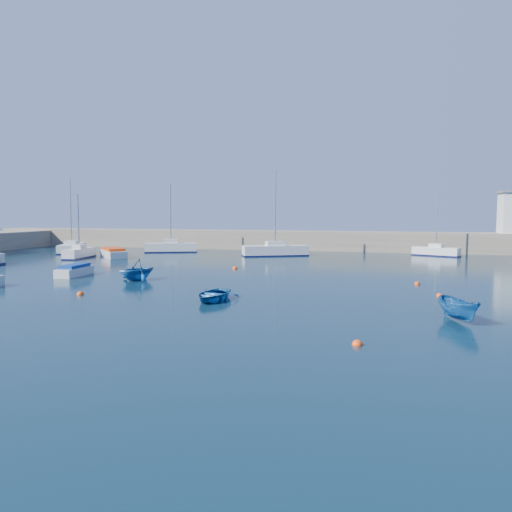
% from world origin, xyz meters
% --- Properties ---
extents(ground, '(220.00, 220.00, 0.00)m').
position_xyz_m(ground, '(0.00, 0.00, 0.00)').
color(ground, '#0C2434').
rests_on(ground, ground).
extents(back_wall, '(96.00, 4.50, 2.60)m').
position_xyz_m(back_wall, '(0.00, 46.00, 1.30)').
color(back_wall, gray).
rests_on(back_wall, ground).
extents(sailboat_3, '(2.25, 5.54, 7.30)m').
position_xyz_m(sailboat_3, '(-22.43, 27.00, 0.63)').
color(sailboat_3, silver).
rests_on(sailboat_3, ground).
extents(sailboat_4, '(4.71, 7.63, 9.61)m').
position_xyz_m(sailboat_4, '(-28.29, 33.87, 0.61)').
color(sailboat_4, silver).
rests_on(sailboat_4, ground).
extents(sailboat_5, '(6.86, 4.30, 8.85)m').
position_xyz_m(sailboat_5, '(-15.89, 37.45, 0.67)').
color(sailboat_5, silver).
rests_on(sailboat_5, ground).
extents(sailboat_6, '(7.93, 5.41, 10.18)m').
position_xyz_m(sailboat_6, '(-1.51, 35.73, 0.69)').
color(sailboat_6, silver).
rests_on(sailboat_6, ground).
extents(sailboat_7, '(5.56, 3.64, 7.28)m').
position_xyz_m(sailboat_7, '(17.12, 40.68, 0.59)').
color(sailboat_7, silver).
rests_on(sailboat_7, ground).
extents(motorboat_1, '(1.68, 4.00, 0.96)m').
position_xyz_m(motorboat_1, '(-13.32, 13.13, 0.45)').
color(motorboat_1, silver).
rests_on(motorboat_1, ground).
extents(motorboat_2, '(5.16, 5.27, 1.13)m').
position_xyz_m(motorboat_2, '(-19.12, 28.75, 0.53)').
color(motorboat_2, silver).
rests_on(motorboat_2, ground).
extents(dinghy_center, '(2.63, 3.57, 0.72)m').
position_xyz_m(dinghy_center, '(1.71, 5.28, 0.36)').
color(dinghy_center, '#155395').
rests_on(dinghy_center, ground).
extents(dinghy_left, '(3.83, 4.04, 1.68)m').
position_xyz_m(dinghy_left, '(-7.02, 12.06, 0.84)').
color(dinghy_left, '#155395').
rests_on(dinghy_left, ground).
extents(dinghy_right, '(2.29, 3.17, 1.15)m').
position_xyz_m(dinghy_right, '(15.13, 3.13, 0.57)').
color(dinghy_right, '#155395').
rests_on(dinghy_right, ground).
extents(buoy_0, '(0.45, 0.45, 0.45)m').
position_xyz_m(buoy_0, '(-7.23, 5.06, 0.00)').
color(buoy_0, '#FF480D').
rests_on(buoy_0, ground).
extents(buoy_1, '(0.45, 0.45, 0.45)m').
position_xyz_m(buoy_1, '(13.80, 15.44, 0.00)').
color(buoy_1, '#D3410F').
rests_on(buoy_1, ground).
extents(buoy_2, '(0.40, 0.40, 0.40)m').
position_xyz_m(buoy_2, '(14.90, 10.48, 0.00)').
color(buoy_2, '#FF480D').
rests_on(buoy_2, ground).
extents(buoy_3, '(0.48, 0.48, 0.48)m').
position_xyz_m(buoy_3, '(-2.06, 21.50, 0.00)').
color(buoy_3, '#FF480D').
rests_on(buoy_3, ground).
extents(buoy_5, '(0.43, 0.43, 0.43)m').
position_xyz_m(buoy_5, '(10.67, -2.58, 0.00)').
color(buoy_5, '#FF480D').
rests_on(buoy_5, ground).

